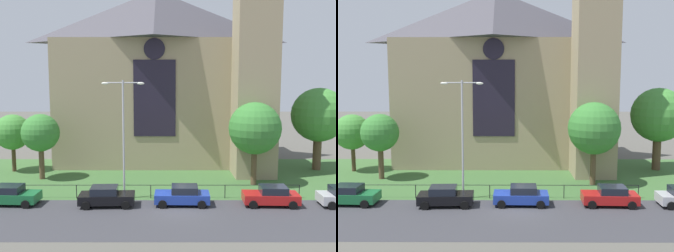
{
  "view_description": "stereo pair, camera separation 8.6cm",
  "coord_description": "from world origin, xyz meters",
  "views": [
    {
      "loc": [
        -0.76,
        -27.5,
        9.53
      ],
      "look_at": [
        -0.87,
        8.0,
        5.29
      ],
      "focal_mm": 40.54,
      "sensor_mm": 36.0,
      "label": 1
    },
    {
      "loc": [
        -0.67,
        -27.5,
        9.53
      ],
      "look_at": [
        -0.87,
        8.0,
        5.29
      ],
      "focal_mm": 40.54,
      "sensor_mm": 36.0,
      "label": 2
    }
  ],
  "objects": [
    {
      "name": "parked_car_blue",
      "position": [
        0.37,
        0.87,
        0.74
      ],
      "size": [
        4.24,
        2.1,
        1.51
      ],
      "rotation": [
        0.0,
        0.0,
        3.12
      ],
      "color": "#1E3899",
      "rests_on": "ground"
    },
    {
      "name": "tree_left_far",
      "position": [
        -17.05,
        11.82,
        4.17
      ],
      "size": [
        3.71,
        3.71,
        6.05
      ],
      "color": "#4C3823",
      "rests_on": "ground"
    },
    {
      "name": "tree_left_near",
      "position": [
        -13.06,
        8.68,
        4.5
      ],
      "size": [
        3.63,
        3.63,
        6.37
      ],
      "color": "brown",
      "rests_on": "ground"
    },
    {
      "name": "tree_right_near",
      "position": [
        7.16,
        6.72,
        5.21
      ],
      "size": [
        4.77,
        4.77,
        7.63
      ],
      "color": "brown",
      "rests_on": "ground"
    },
    {
      "name": "parked_car_red",
      "position": [
        7.18,
        0.76,
        0.74
      ],
      "size": [
        4.27,
        2.17,
        1.51
      ],
      "rotation": [
        0.0,
        0.0,
        3.1
      ],
      "color": "#B21919",
      "rests_on": "ground"
    },
    {
      "name": "parked_car_green",
      "position": [
        -12.92,
        0.96,
        0.74
      ],
      "size": [
        4.28,
        2.19,
        1.51
      ],
      "rotation": [
        0.0,
        0.0,
        -0.05
      ],
      "color": "#196033",
      "rests_on": "ground"
    },
    {
      "name": "tree_right_far",
      "position": [
        15.3,
        12.67,
        5.88
      ],
      "size": [
        5.73,
        5.73,
        8.8
      ],
      "color": "brown",
      "rests_on": "ground"
    },
    {
      "name": "road_asphalt",
      "position": [
        0.0,
        -2.0,
        0.0
      ],
      "size": [
        120.0,
        8.0,
        0.01
      ],
      "primitive_type": "cube",
      "color": "#38383D",
      "rests_on": "ground"
    },
    {
      "name": "church_building",
      "position": [
        -1.39,
        17.59,
        10.27
      ],
      "size": [
        23.2,
        16.2,
        26.0
      ],
      "color": "tan",
      "rests_on": "ground"
    },
    {
      "name": "streetlamp_near",
      "position": [
        -4.31,
        2.4,
        5.97
      ],
      "size": [
        3.37,
        0.26,
        9.58
      ],
      "color": "#B2B2B7",
      "rests_on": "ground"
    },
    {
      "name": "iron_railing",
      "position": [
        -2.16,
        2.5,
        0.95
      ],
      "size": [
        24.27,
        0.07,
        1.13
      ],
      "color": "black",
      "rests_on": "ground"
    },
    {
      "name": "parked_car_black",
      "position": [
        -5.47,
        0.62,
        0.74
      ],
      "size": [
        4.27,
        2.16,
        1.51
      ],
      "rotation": [
        0.0,
        0.0,
        0.04
      ],
      "color": "black",
      "rests_on": "ground"
    },
    {
      "name": "grass_verge",
      "position": [
        0.0,
        8.0,
        0.0
      ],
      "size": [
        120.0,
        20.0,
        0.01
      ],
      "primitive_type": "cube",
      "color": "#3D6633",
      "rests_on": "ground"
    },
    {
      "name": "ground",
      "position": [
        0.0,
        10.0,
        0.0
      ],
      "size": [
        160.0,
        160.0,
        0.0
      ],
      "primitive_type": "plane",
      "color": "#56544C"
    }
  ]
}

